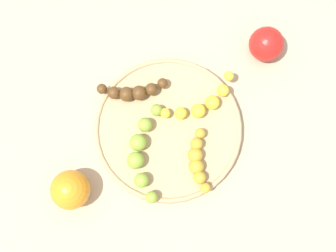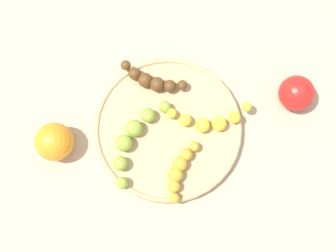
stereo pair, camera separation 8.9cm
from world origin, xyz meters
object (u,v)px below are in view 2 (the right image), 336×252
apple_red (296,93)px  orange_fruit (54,142)px  banana_green (133,138)px  banana_yellow (210,120)px  banana_overripe (152,80)px  banana_spotted (180,170)px  fruit_bowl (168,129)px

apple_red → orange_fruit: 0.49m
apple_red → orange_fruit: (-0.08, -0.48, 0.00)m
banana_green → orange_fruit: size_ratio=2.05×
banana_green → apple_red: (0.03, 0.34, -0.00)m
banana_green → banana_yellow: size_ratio=0.94×
banana_yellow → apple_red: bearing=102.4°
banana_green → banana_overripe: banana_green is taller
banana_spotted → banana_yellow: (-0.07, 0.09, 0.00)m
banana_spotted → orange_fruit: bearing=8.7°
fruit_bowl → banana_green: size_ratio=1.92×
banana_green → banana_spotted: bearing=174.3°
banana_yellow → banana_green: bearing=-81.5°
fruit_bowl → banana_yellow: size_ratio=1.80×
fruit_bowl → banana_spotted: (0.09, -0.01, 0.02)m
banana_spotted → apple_red: 0.28m
banana_spotted → orange_fruit: orange_fruit is taller
banana_yellow → orange_fruit: orange_fruit is taller
banana_yellow → fruit_bowl: bearing=-86.8°
banana_green → banana_yellow: bearing=-137.5°
banana_green → banana_yellow: (0.02, 0.15, -0.00)m
banana_green → apple_red: bearing=-135.4°
orange_fruit → apple_red: bearing=80.3°
banana_spotted → banana_green: bearing=-13.0°
banana_green → banana_spotted: banana_green is taller
fruit_bowl → banana_spotted: 0.09m
banana_spotted → banana_overripe: same height
banana_yellow → apple_red: (0.01, 0.18, 0.00)m
banana_yellow → apple_red: apple_red is taller
banana_green → banana_yellow: banana_green is taller
fruit_bowl → apple_red: 0.27m
banana_spotted → orange_fruit: 0.25m
fruit_bowl → banana_overripe: bearing=177.3°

